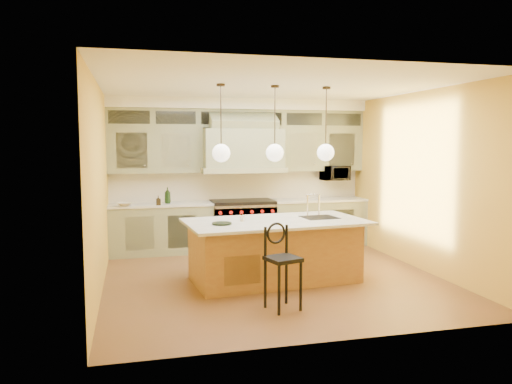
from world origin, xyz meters
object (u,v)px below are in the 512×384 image
object	(u,v)px
kitchen_island	(275,249)
counter_stool	(282,261)
range	(243,224)
microwave	(335,173)

from	to	relation	value
kitchen_island	counter_stool	distance (m)	1.30
range	microwave	distance (m)	2.18
counter_stool	kitchen_island	bearing A→B (deg)	61.32
range	microwave	world-z (taller)	microwave
microwave	counter_stool	bearing A→B (deg)	-121.59
counter_stool	microwave	size ratio (longest dim) A/B	1.98
range	counter_stool	xyz separation A→B (m)	(-0.28, -3.52, 0.12)
range	kitchen_island	world-z (taller)	kitchen_island
kitchen_island	range	bearing A→B (deg)	84.79
range	kitchen_island	size ratio (longest dim) A/B	0.44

